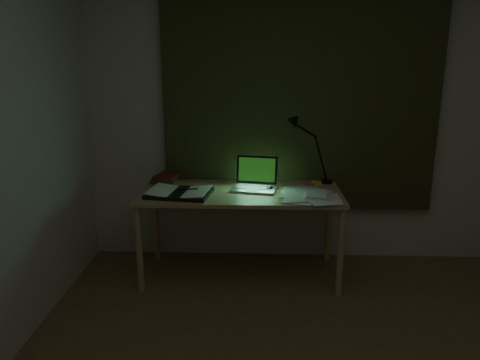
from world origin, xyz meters
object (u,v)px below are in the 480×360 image
(laptop, at_px, (254,175))
(loose_papers, at_px, (309,194))
(desk, at_px, (241,234))
(book_stack, at_px, (166,179))
(open_textbook, at_px, (179,192))
(desk_lamp, at_px, (328,151))

(laptop, relative_size, loose_papers, 1.04)
(desk, height_order, book_stack, book_stack)
(open_textbook, xyz_separation_m, loose_papers, (0.96, 0.02, -0.01))
(laptop, height_order, desk_lamp, desk_lamp)
(laptop, bearing_deg, open_textbook, -154.26)
(open_textbook, xyz_separation_m, desk_lamp, (1.14, 0.38, 0.25))
(open_textbook, bearing_deg, laptop, 23.68)
(loose_papers, xyz_separation_m, desk_lamp, (0.18, 0.35, 0.26))
(open_textbook, height_order, desk_lamp, desk_lamp)
(laptop, distance_m, desk_lamp, 0.64)
(desk, xyz_separation_m, open_textbook, (-0.45, -0.11, 0.37))
(laptop, relative_size, desk_lamp, 0.71)
(laptop, bearing_deg, desk, -144.96)
(desk, xyz_separation_m, desk_lamp, (0.69, 0.27, 0.61))
(laptop, xyz_separation_m, open_textbook, (-0.55, -0.16, -0.10))
(book_stack, distance_m, loose_papers, 1.15)
(open_textbook, height_order, loose_papers, open_textbook)
(desk, relative_size, laptop, 4.03)
(laptop, relative_size, book_stack, 1.74)
(laptop, distance_m, open_textbook, 0.58)
(laptop, xyz_separation_m, loose_papers, (0.41, -0.13, -0.11))
(open_textbook, distance_m, desk_lamp, 1.22)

